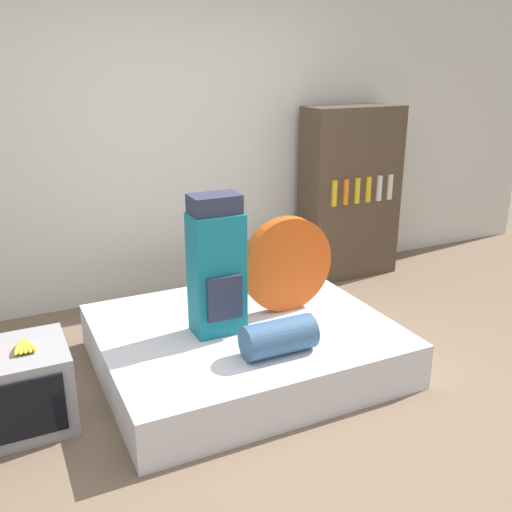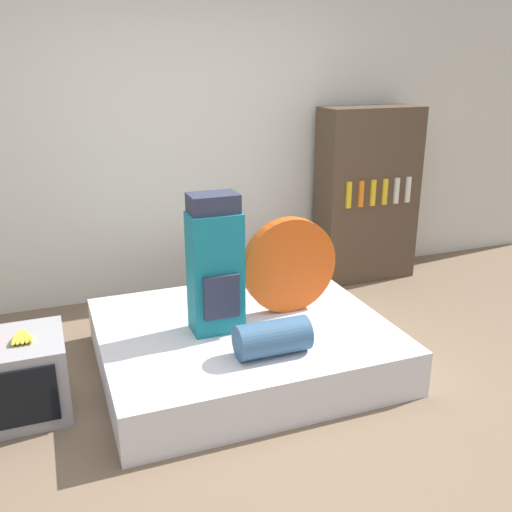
% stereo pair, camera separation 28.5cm
% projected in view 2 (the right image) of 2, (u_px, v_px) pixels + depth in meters
% --- Properties ---
extents(ground_plane, '(16.00, 16.00, 0.00)m').
position_uv_depth(ground_plane, '(275.00, 416.00, 3.21)').
color(ground_plane, brown).
extents(wall_back, '(8.00, 0.05, 2.60)m').
position_uv_depth(wall_back, '(179.00, 138.00, 4.59)').
color(wall_back, silver).
rests_on(wall_back, ground_plane).
extents(bed, '(1.80, 1.52, 0.29)m').
position_uv_depth(bed, '(243.00, 344.00, 3.72)').
color(bed, silver).
rests_on(bed, ground_plane).
extents(backpack, '(0.32, 0.24, 0.87)m').
position_uv_depth(backpack, '(215.00, 266.00, 3.46)').
color(backpack, '#14707F').
rests_on(backpack, bed).
extents(tent_bag, '(0.65, 0.08, 0.65)m').
position_uv_depth(tent_bag, '(289.00, 265.00, 3.77)').
color(tent_bag, '#D14C14').
rests_on(tent_bag, bed).
extents(sleeping_roll, '(0.43, 0.21, 0.21)m').
position_uv_depth(sleeping_roll, '(273.00, 338.00, 3.26)').
color(sleeping_roll, '#33567A').
rests_on(sleeping_roll, bed).
extents(television, '(0.60, 0.51, 0.45)m').
position_uv_depth(television, '(11.00, 379.00, 3.16)').
color(television, '#939399').
rests_on(television, ground_plane).
extents(banana_bunch, '(0.14, 0.18, 0.04)m').
position_uv_depth(banana_bunch, '(22.00, 337.00, 3.11)').
color(banana_bunch, yellow).
rests_on(banana_bunch, television).
extents(bookshelf, '(0.88, 0.38, 1.53)m').
position_uv_depth(bookshelf, '(367.00, 195.00, 5.05)').
color(bookshelf, '#473828').
rests_on(bookshelf, ground_plane).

